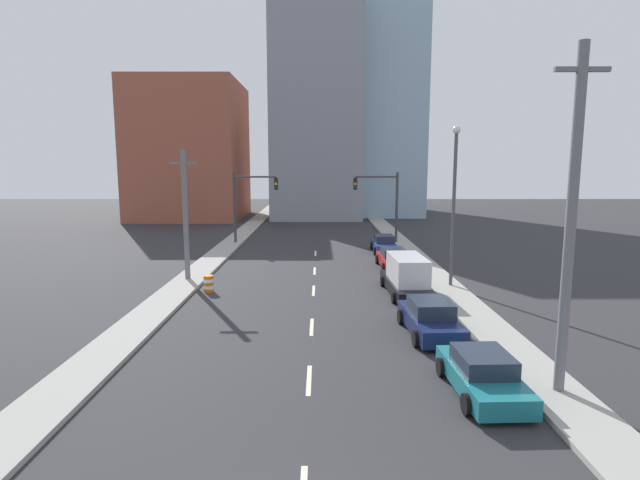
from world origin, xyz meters
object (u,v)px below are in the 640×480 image
Objects in this scene: street_lamp at (453,197)px; sedan_navy at (429,319)px; sedan_red at (392,259)px; sedan_teal at (481,374)px; traffic_signal_right at (384,198)px; utility_pole_right_near at (569,223)px; utility_pole_left_mid at (184,215)px; box_truck_black at (406,277)px; traffic_barrel at (208,284)px; traffic_signal_left at (245,198)px; sedan_blue at (383,244)px.

street_lamp is 9.90m from sedan_navy.
sedan_teal is at bearing -91.91° from sedan_red.
traffic_signal_right is 0.61× the size of utility_pole_right_near.
street_lamp is (15.96, -1.66, 1.20)m from utility_pole_left_mid.
traffic_barrel is at bearing 174.53° from box_truck_black.
street_lamp reaches higher than sedan_navy.
sedan_red is (-2.55, 5.83, -4.74)m from street_lamp.
box_truck_black is (11.51, -18.24, -3.18)m from traffic_signal_left.
box_truck_black is (-2.67, 12.31, -4.43)m from utility_pole_right_near.
sedan_navy is at bearing 92.23° from sedan_teal.
sedan_red is (0.33, 7.42, -0.39)m from box_truck_black.
utility_pole_left_mid reaches higher than sedan_teal.
sedan_teal is at bearing -48.13° from traffic_barrel.
sedan_red is at bearing 87.75° from sedan_teal.
traffic_signal_right is at bearing 46.68° from utility_pole_left_mid.
utility_pole_left_mid is 17.64m from sedan_blue.
sedan_blue is at bearing 87.35° from sedan_teal.
sedan_red reaches higher than sedan_teal.
sedan_blue reaches higher than traffic_barrel.
traffic_signal_right is 0.70× the size of street_lamp.
sedan_navy reaches higher than traffic_barrel.
sedan_navy is at bearing -65.37° from traffic_signal_left.
traffic_signal_left is 6.89× the size of traffic_barrel.
traffic_signal_right is at bearing 93.02° from utility_pole_right_near.
sedan_teal is at bearing -49.07° from utility_pole_left_mid.
traffic_signal_left is 33.71m from utility_pole_right_near.
utility_pole_right_near is (14.19, -30.55, 1.26)m from traffic_signal_left.
sedan_red is 1.09× the size of sedan_blue.
traffic_signal_right reaches higher than sedan_navy.
traffic_barrel is 11.23m from box_truck_black.
utility_pole_left_mid is 4.90m from traffic_barrel.
sedan_blue is at bearing 86.51° from sedan_red.
traffic_signal_right reaches higher than sedan_red.
sedan_teal is 26.12m from sedan_blue.
utility_pole_right_near is 1.14× the size of street_lamp.
utility_pole_left_mid is at bearing -95.96° from traffic_signal_left.
utility_pole_right_near reaches higher than utility_pole_left_mid.
box_truck_black is at bearing -3.34° from traffic_barrel.
box_truck_black is 1.26× the size of sedan_red.
traffic_barrel is (-13.87, 12.96, -4.99)m from utility_pole_right_near.
traffic_signal_right is 0.81× the size of utility_pole_left_mid.
utility_pole_right_near is at bearing -43.06° from traffic_barrel.
sedan_red is (0.45, 14.01, -0.05)m from sedan_navy.
sedan_navy is (-3.00, -8.18, -4.69)m from street_lamp.
traffic_signal_left is 17.99m from traffic_barrel.
traffic_signal_right is 20.61m from utility_pole_left_mid.
sedan_navy is (-1.19, -24.84, -3.52)m from traffic_signal_right.
box_truck_black is at bearing -94.38° from sedan_red.
sedan_navy is at bearing -33.19° from traffic_barrel.
traffic_signal_left reaches higher than traffic_barrel.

